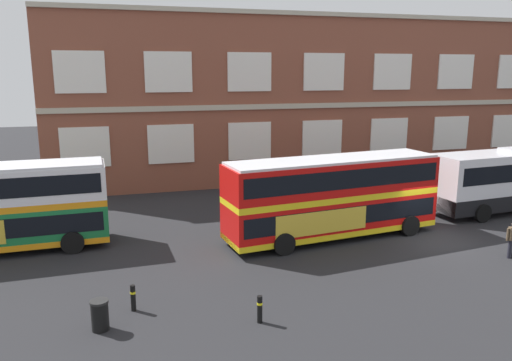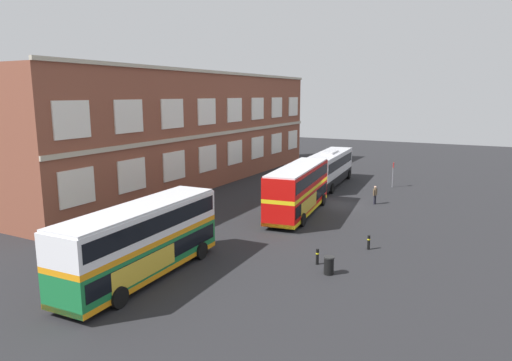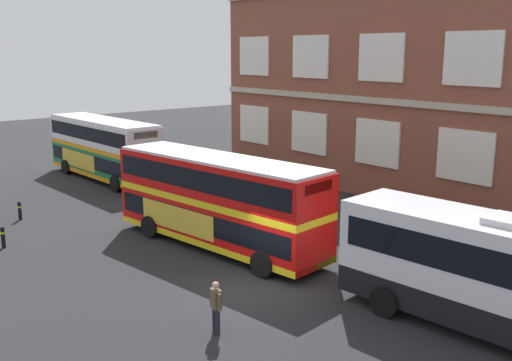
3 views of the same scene
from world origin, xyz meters
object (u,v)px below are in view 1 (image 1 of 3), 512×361
Objects in this scene: double_decker_middle at (333,196)px; safety_bollard_west at (133,298)px; station_litter_bin at (100,315)px; safety_bollard_east at (260,309)px.

double_decker_middle is 11.82× the size of safety_bollard_west.
station_litter_bin is 5.21m from safety_bollard_east.
station_litter_bin reaches higher than safety_bollard_east.
safety_bollard_east is at bearing -26.81° from safety_bollard_west.
station_litter_bin is 1.08× the size of safety_bollard_east.
safety_bollard_west is (1.10, 1.08, -0.03)m from station_litter_bin.
safety_bollard_west is (-10.01, -5.40, -1.66)m from double_decker_middle.
double_decker_middle is at bearing 30.27° from station_litter_bin.
station_litter_bin is 1.08× the size of safety_bollard_west.
station_litter_bin is at bearing 169.44° from safety_bollard_east.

